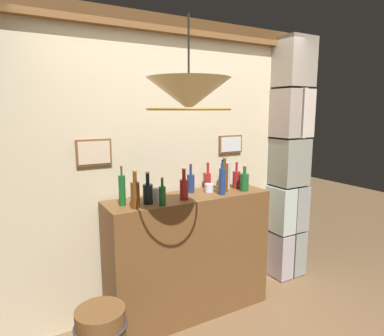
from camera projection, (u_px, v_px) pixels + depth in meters
The scene contains 19 objects.
panelled_rear_partition at pixel (174, 158), 3.08m from camera, with size 3.33×0.15×2.60m.
stone_pillar at pixel (287, 162), 3.59m from camera, with size 0.38×0.36×2.53m.
bar_shelf_unit at pixel (189, 255), 2.98m from camera, with size 1.45×0.42×1.09m, color brown.
liquor_bottle_gin at pixel (227, 175), 3.15m from camera, with size 0.07×0.07×0.31m.
liquor_bottle_bourbon at pixel (244, 181), 3.05m from camera, with size 0.08×0.08×0.24m.
liquor_bottle_tequila at pixel (184, 188), 2.74m from camera, with size 0.07×0.07×0.27m.
liquor_bottle_mezcal at pixel (236, 179), 3.16m from camera, with size 0.07×0.07×0.25m.
liquor_bottle_rum at pixel (191, 183), 2.99m from camera, with size 0.07×0.07×0.26m.
liquor_bottle_port at pixel (122, 190), 2.57m from camera, with size 0.05×0.05×0.31m.
liquor_bottle_vodka at pixel (135, 193), 2.51m from camera, with size 0.07×0.07×0.29m.
liquor_bottle_vermouth at pixel (208, 179), 3.15m from camera, with size 0.06×0.06×0.24m.
liquor_bottle_whiskey at pixel (148, 193), 2.62m from camera, with size 0.08×0.08×0.25m.
liquor_bottle_amaro at pixel (224, 177), 3.02m from camera, with size 0.07×0.07×0.31m.
liquor_bottle_brandy at pixel (222, 181), 2.90m from camera, with size 0.06×0.06×0.31m.
liquor_bottle_sherry at pixel (162, 195), 2.58m from camera, with size 0.05×0.05×0.22m.
glass_tumbler_rocks at pixel (209, 188), 3.02m from camera, with size 0.08×0.08×0.07m.
glass_tumbler_highball at pixel (134, 194), 2.78m from camera, with size 0.06×0.06×0.07m.
glass_tumbler_shot at pixel (156, 194), 2.72m from camera, with size 0.07×0.07×0.11m.
pendant_lamp at pixel (189, 95), 1.95m from camera, with size 0.50×0.50×0.54m.
Camera 1 is at (-1.37, -1.63, 1.81)m, focal length 31.40 mm.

